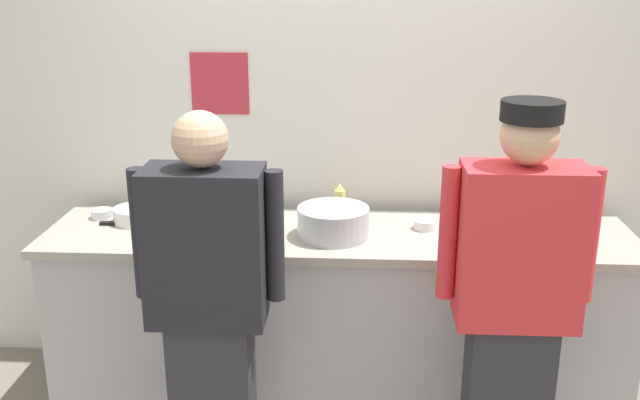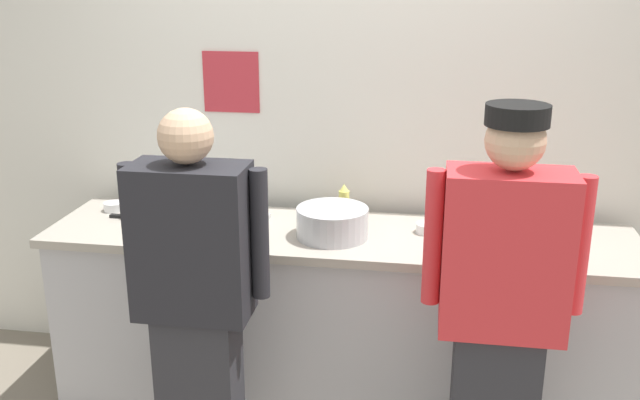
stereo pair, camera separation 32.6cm
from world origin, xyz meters
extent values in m
cube|color=silver|center=(0.00, 0.79, 1.43)|extent=(4.30, 0.10, 2.85)
cube|color=#B72D38|center=(-0.61, 0.74, 1.52)|extent=(0.29, 0.01, 0.31)
cube|color=#B2B2B7|center=(0.00, 0.34, 0.43)|extent=(2.69, 0.59, 0.85)
cube|color=#A8A093|center=(0.00, 0.34, 0.87)|extent=(2.74, 0.64, 0.04)
cube|color=#2D2D33|center=(-0.48, -0.31, 0.38)|extent=(0.32, 0.20, 0.77)
cube|color=#232328|center=(-0.48, -0.31, 1.07)|extent=(0.45, 0.24, 0.61)
cylinder|color=#232328|center=(-0.74, -0.27, 1.10)|extent=(0.07, 0.07, 0.52)
cylinder|color=#232328|center=(-0.22, -0.27, 1.10)|extent=(0.07, 0.07, 0.52)
sphere|color=tan|center=(-0.48, -0.31, 1.48)|extent=(0.21, 0.21, 0.21)
cube|color=red|center=(0.69, -0.28, 1.08)|extent=(0.45, 0.24, 0.61)
cylinder|color=red|center=(0.43, -0.24, 1.11)|extent=(0.07, 0.07, 0.52)
cylinder|color=red|center=(0.95, -0.24, 1.11)|extent=(0.07, 0.07, 0.52)
sphere|color=tan|center=(0.69, -0.28, 1.50)|extent=(0.21, 0.21, 0.21)
cylinder|color=black|center=(0.69, -0.28, 1.59)|extent=(0.22, 0.22, 0.07)
cylinder|color=white|center=(-0.98, 0.43, 0.90)|extent=(0.22, 0.22, 0.01)
cylinder|color=white|center=(-0.98, 0.43, 0.91)|extent=(0.22, 0.22, 0.01)
cylinder|color=white|center=(-0.98, 0.43, 0.92)|extent=(0.22, 0.22, 0.01)
cylinder|color=white|center=(-0.98, 0.43, 0.93)|extent=(0.22, 0.22, 0.01)
cylinder|color=white|center=(-0.98, 0.43, 0.95)|extent=(0.22, 0.22, 0.01)
cylinder|color=white|center=(-0.98, 0.43, 0.96)|extent=(0.22, 0.22, 0.01)
cylinder|color=#B7BABF|center=(-0.02, 0.28, 0.96)|extent=(0.33, 0.33, 0.14)
cube|color=#B7BABF|center=(-0.60, 0.35, 0.90)|extent=(0.48, 0.34, 0.02)
cylinder|color=#E5E066|center=(0.00, 0.51, 0.97)|extent=(0.05, 0.05, 0.15)
cone|color=#E5E066|center=(0.00, 0.51, 1.06)|extent=(0.04, 0.04, 0.04)
cylinder|color=orange|center=(0.87, 0.44, 0.97)|extent=(0.06, 0.06, 0.15)
cone|color=orange|center=(0.87, 0.44, 1.06)|extent=(0.05, 0.05, 0.04)
cylinder|color=white|center=(0.40, 0.41, 0.92)|extent=(0.10, 0.10, 0.04)
cylinder|color=orange|center=(0.40, 0.41, 0.93)|extent=(0.08, 0.08, 0.01)
cylinder|color=white|center=(0.67, 0.16, 0.91)|extent=(0.09, 0.09, 0.04)
cylinder|color=red|center=(0.67, 0.16, 0.92)|extent=(0.07, 0.07, 0.01)
cylinder|color=white|center=(-1.17, 0.48, 0.91)|extent=(0.10, 0.10, 0.04)
cylinder|color=red|center=(-1.17, 0.48, 0.93)|extent=(0.08, 0.08, 0.01)
cylinder|color=white|center=(0.99, 0.36, 0.94)|extent=(0.09, 0.09, 0.09)
cube|color=#B7BABF|center=(-0.96, 0.38, 0.90)|extent=(0.19, 0.03, 0.01)
cube|color=black|center=(-1.10, 0.38, 0.90)|extent=(0.09, 0.03, 0.02)
camera|label=1|loc=(0.09, -2.78, 2.06)|focal=40.15mm
camera|label=2|loc=(0.41, -2.75, 2.06)|focal=40.15mm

